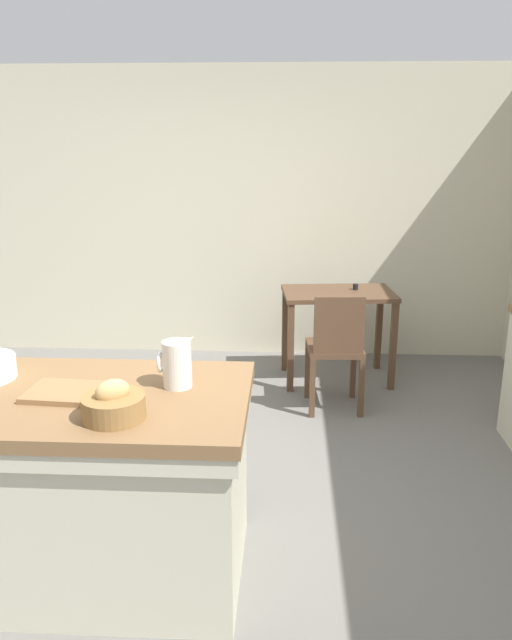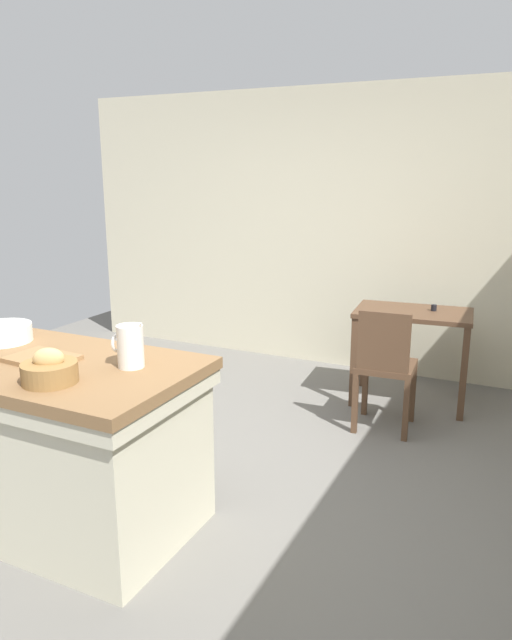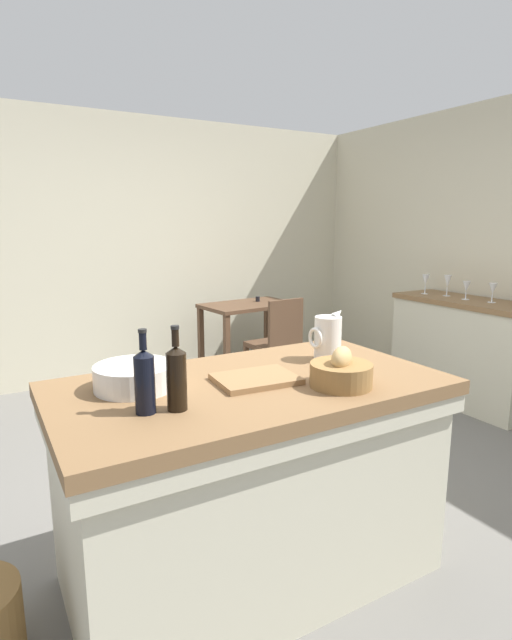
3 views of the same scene
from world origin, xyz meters
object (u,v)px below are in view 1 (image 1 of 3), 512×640
Objects in this scene: island_table at (72,478)px; wooden_chair at (336,347)px; writing_desk at (338,306)px; bread_basket at (113,405)px; pitcher at (177,364)px; cutting_board at (66,392)px.

island_table is 1.77× the size of wooden_chair.
bread_basket is (-1.10, -2.77, 0.33)m from writing_desk.
bread_basket is at bearing -119.76° from pitcher.
wooden_chair reaches higher than island_table.
island_table is 0.43m from cutting_board.
cutting_board is (-1.32, -1.91, 0.42)m from wooden_chair.
cutting_board is (0.02, -0.01, 0.43)m from island_table.
island_table reaches higher than writing_desk.
wooden_chair reaches higher than writing_desk.
cutting_board is (-0.47, -0.12, -0.10)m from pitcher.
wooden_chair is at bearing 64.64° from pitcher.
wooden_chair is 2.42m from bread_basket.
cutting_board is (-1.37, -2.55, 0.28)m from writing_desk.
bread_basket reaches higher than cutting_board.
bread_basket is at bearing -39.15° from island_table.
wooden_chair is at bearing 63.91° from bread_basket.
island_table is at bearing 140.85° from bread_basket.
bread_basket is at bearing -111.68° from writing_desk.
wooden_chair is 2.36m from cutting_board.
pitcher is at bearing -110.46° from writing_desk.
island_table is at bearing -118.72° from writing_desk.
writing_desk is (1.39, 2.54, 0.15)m from island_table.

